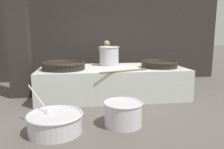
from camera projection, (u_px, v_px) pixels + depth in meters
The scene contains 11 objects.
ground_plane at pixel (112, 96), 5.90m from camera, with size 60.00×60.00×0.00m, color #56514C.
back_wall at pixel (103, 25), 7.87m from camera, with size 8.63×0.24×3.96m, color #2D2826.
support_pillar at pixel (17, 21), 5.55m from camera, with size 0.49×0.49×3.96m, color #2D2826.
hearth_platform at pixel (112, 82), 5.84m from camera, with size 3.75×1.75×0.78m.
giant_wok_near at pixel (64, 65), 5.37m from camera, with size 1.07×1.07×0.19m.
giant_wok_far at pixel (159, 64), 5.73m from camera, with size 0.97×0.97×0.18m.
stock_pot at pixel (109, 56), 6.10m from camera, with size 0.57×0.57×0.53m.
stirring_paddle at pixel (126, 71), 5.06m from camera, with size 1.19×0.50×0.04m.
cook at pixel (107, 61), 7.06m from camera, with size 0.40×0.57×1.45m.
prep_bowl_vegetables at pixel (55, 122), 3.63m from camera, with size 0.99×1.00×0.71m.
prep_bowl_meat at pixel (123, 112), 3.91m from camera, with size 0.71×0.71×0.43m.
Camera 1 is at (-0.80, -5.66, 1.58)m, focal length 35.00 mm.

